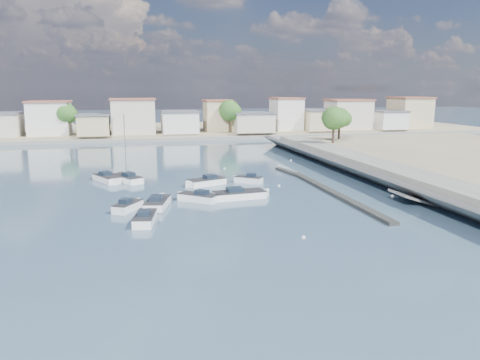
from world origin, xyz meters
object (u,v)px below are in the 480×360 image
Objects in this scene: motorboat_b at (129,206)px; motorboat_f at (247,180)px; motorboat_d at (205,182)px; motorboat_a at (145,218)px; motorboat_g at (108,179)px; motorboat_c at (197,198)px; motorboat_h at (242,195)px; motorboat_e at (158,203)px; sailboat at (126,178)px.

motorboat_b is 1.05× the size of motorboat_f.
motorboat_f is at bearing 3.83° from motorboat_d.
motorboat_a is 0.91× the size of motorboat_d.
motorboat_b and motorboat_f have the same top height.
motorboat_g is at bearing 165.18° from motorboat_f.
motorboat_d is at bearing 75.23° from motorboat_c.
motorboat_b is 7.52m from motorboat_c.
motorboat_f is at bearing 49.24° from motorboat_a.
motorboat_h is at bearing -107.69° from motorboat_f.
motorboat_e is at bearing -123.74° from motorboat_d.
motorboat_b is 0.72× the size of motorboat_g.
motorboat_c is (7.18, 2.24, 0.00)m from motorboat_b.
motorboat_e and motorboat_f have the same top height.
motorboat_g is at bearing 157.17° from motorboat_d.
motorboat_d is 13.04m from motorboat_g.
motorboat_c is 15.16m from sailboat.
motorboat_b is at bearing -131.97° from motorboat_d.
motorboat_g is (-2.69, 15.43, 0.00)m from motorboat_b.
motorboat_a is 0.55× the size of sailboat.
motorboat_a is at bearing -73.21° from motorboat_b.
motorboat_a and motorboat_b have the same top height.
motorboat_h is 18.15m from sailboat.
motorboat_h is (3.02, -7.91, 0.00)m from motorboat_d.
motorboat_g and motorboat_h have the same top height.
motorboat_h is (9.39, 1.63, 0.00)m from motorboat_e.
motorboat_h is (-2.64, -8.29, 0.00)m from motorboat_f.
motorboat_f is (13.51, 15.67, -0.00)m from motorboat_a.
motorboat_a is 13.13m from motorboat_h.
motorboat_b and motorboat_g have the same top height.
motorboat_f and motorboat_h have the same top height.
motorboat_b is 3.07m from motorboat_e.
motorboat_b is 0.69× the size of motorboat_e.
motorboat_c is (5.70, 7.16, 0.00)m from motorboat_a.
motorboat_d is at bearing 62.85° from motorboat_a.
motorboat_a is at bearing -145.81° from motorboat_h.
sailboat is (-12.79, 12.88, 0.04)m from motorboat_h.
motorboat_h is (5.17, 0.22, -0.00)m from motorboat_c.
motorboat_d is (9.33, 10.37, -0.00)m from motorboat_b.
sailboat reaches higher than motorboat_a.
motorboat_a is at bearing -104.34° from motorboat_e.
motorboat_d is 8.47m from motorboat_h.
motorboat_f is at bearing 47.46° from motorboat_c.
motorboat_b is 15.34m from sailboat.
sailboat is at bearing 120.20° from motorboat_c.
sailboat is (-15.43, 4.59, 0.04)m from motorboat_f.
motorboat_d is 11.47m from motorboat_e.
sailboat is (2.25, -0.09, 0.04)m from motorboat_g.
motorboat_c is 16.48m from motorboat_g.
motorboat_b is 0.72× the size of motorboat_d.
motorboat_a is 20.69m from motorboat_f.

